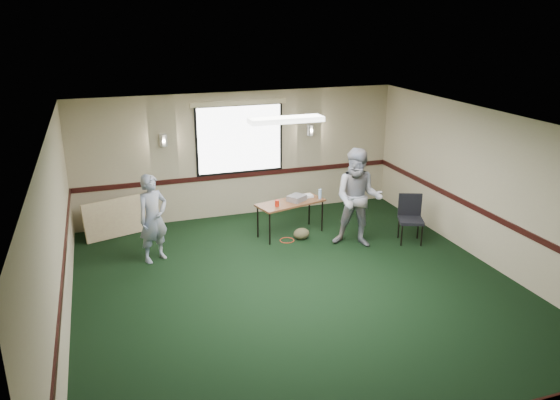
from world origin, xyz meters
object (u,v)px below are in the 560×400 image
object	(u,v)px
conference_chair	(410,214)
person_right	(358,198)
projector	(297,198)
folding_table	(291,204)
person_left	(153,218)

from	to	relation	value
conference_chair	person_right	size ratio (longest dim) A/B	0.49
projector	person_right	distance (m)	1.31
folding_table	conference_chair	xyz separation A→B (m)	(2.10, -1.04, -0.10)
projector	person_left	distance (m)	2.88
person_left	person_right	bearing A→B (deg)	-36.36
folding_table	projector	bearing A→B (deg)	-4.33
person_left	person_right	distance (m)	3.77
folding_table	person_right	bearing A→B (deg)	-57.21
folding_table	conference_chair	size ratio (longest dim) A/B	1.59
conference_chair	person_left	bearing A→B (deg)	-166.47
conference_chair	person_right	distance (m)	1.17
folding_table	conference_chair	bearing A→B (deg)	-41.25
person_right	person_left	bearing A→B (deg)	-157.71
conference_chair	person_left	xyz separation A→B (m)	(-4.81, 0.68, 0.26)
folding_table	person_left	world-z (taller)	person_left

